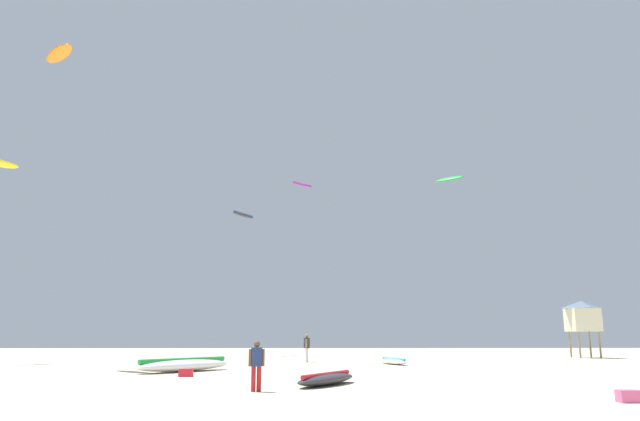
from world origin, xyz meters
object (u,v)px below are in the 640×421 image
(kite_grounded_near, at_px, (327,379))
(kite_aloft_5, at_px, (59,54))
(lifeguard_tower, at_px, (582,316))
(person_foreground, at_px, (257,362))
(kite_aloft_2, at_px, (243,215))
(kite_aloft_3, at_px, (1,163))
(gear_bag, at_px, (186,373))
(kite_grounded_mid, at_px, (394,361))
(kite_aloft_4, at_px, (302,185))
(kite_grounded_far, at_px, (184,365))
(cooler_box, at_px, (629,396))
(person_midground, at_px, (307,346))
(kite_aloft_1, at_px, (449,179))

(kite_grounded_near, relative_size, kite_aloft_5, 1.32)
(kite_grounded_near, bearing_deg, lifeguard_tower, 48.68)
(person_foreground, xyz_separation_m, kite_aloft_2, (-4.17, 30.61, 10.97))
(lifeguard_tower, height_order, kite_aloft_3, kite_aloft_3)
(kite_aloft_5, bearing_deg, kite_grounded_near, -33.47)
(gear_bag, bearing_deg, person_foreground, -61.21)
(kite_grounded_mid, bearing_deg, kite_grounded_near, -107.51)
(kite_grounded_near, bearing_deg, kite_aloft_2, 102.74)
(gear_bag, relative_size, kite_aloft_4, 0.28)
(kite_aloft_3, xyz_separation_m, kite_aloft_5, (5.74, -5.70, 4.91))
(kite_aloft_2, bearing_deg, kite_aloft_3, -138.63)
(kite_grounded_near, height_order, kite_aloft_5, kite_aloft_5)
(kite_aloft_5, bearing_deg, lifeguard_tower, 19.73)
(kite_grounded_mid, distance_m, gear_bag, 13.80)
(person_foreground, distance_m, kite_aloft_2, 32.79)
(kite_grounded_mid, height_order, kite_aloft_5, kite_aloft_5)
(kite_grounded_far, bearing_deg, cooler_box, -41.33)
(kite_grounded_near, xyz_separation_m, kite_grounded_mid, (4.30, 13.63, -0.03))
(kite_grounded_far, relative_size, lifeguard_tower, 1.20)
(lifeguard_tower, xyz_separation_m, kite_aloft_3, (-40.67, -6.83, 9.59))
(kite_grounded_near, distance_m, lifeguard_tower, 30.13)
(person_foreground, bearing_deg, kite_aloft_5, 31.25)
(kite_aloft_5, bearing_deg, gear_bag, -31.87)
(kite_grounded_near, xyz_separation_m, kite_aloft_3, (-20.87, 15.70, 12.44))
(person_foreground, xyz_separation_m, person_midground, (1.49, 18.40, 0.11))
(kite_grounded_far, relative_size, kite_aloft_1, 2.00)
(kite_grounded_near, distance_m, gear_bag, 7.11)
(kite_grounded_far, height_order, kite_aloft_5, kite_aloft_5)
(cooler_box, height_order, kite_aloft_1, kite_aloft_1)
(lifeguard_tower, bearing_deg, person_foreground, -131.74)
(kite_grounded_mid, height_order, kite_aloft_1, kite_aloft_1)
(kite_aloft_1, xyz_separation_m, kite_aloft_5, (-26.43, -16.47, 2.88))
(kite_grounded_mid, distance_m, kite_aloft_1, 20.59)
(kite_grounded_near, relative_size, lifeguard_tower, 0.89)
(person_midground, relative_size, kite_aloft_4, 0.88)
(kite_aloft_2, bearing_deg, kite_grounded_far, -90.30)
(person_midground, height_order, kite_aloft_1, kite_aloft_1)
(kite_aloft_1, bearing_deg, kite_grounded_far, -133.01)
(person_midground, distance_m, kite_aloft_5, 22.76)
(person_midground, xyz_separation_m, kite_aloft_3, (-20.10, -0.51, 11.64))
(person_midground, distance_m, kite_aloft_3, 23.23)
(kite_aloft_3, bearing_deg, kite_grounded_far, -30.24)
(kite_grounded_far, height_order, kite_aloft_3, kite_aloft_3)
(person_midground, bearing_deg, person_foreground, 92.78)
(kite_aloft_4, bearing_deg, kite_aloft_1, 14.49)
(kite_grounded_near, xyz_separation_m, gear_bag, (-5.76, 4.18, -0.05))
(kite_grounded_mid, xyz_separation_m, kite_grounded_far, (-10.83, -6.29, 0.13))
(person_midground, relative_size, kite_grounded_mid, 0.54)
(cooler_box, relative_size, kite_aloft_3, 0.26)
(kite_grounded_mid, relative_size, lifeguard_tower, 0.78)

